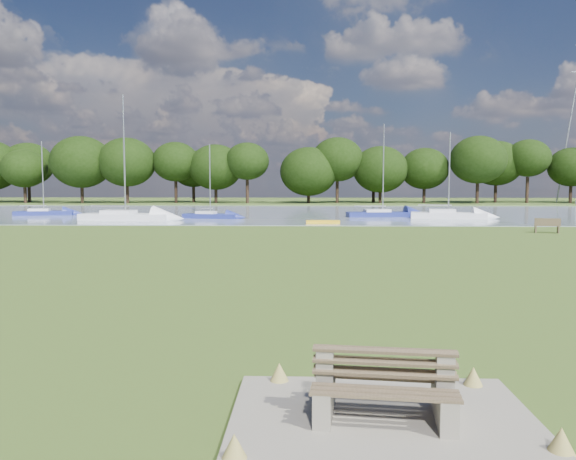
{
  "coord_description": "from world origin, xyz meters",
  "views": [
    {
      "loc": [
        -1.06,
        -21.5,
        3.3
      ],
      "look_at": [
        -1.71,
        -2.0,
        1.69
      ],
      "focal_mm": 35.0,
      "sensor_mm": 36.0,
      "label": 1
    }
  ],
  "objects_px": {
    "riverbank_bench": "(547,226)",
    "sailboat_0": "(210,214)",
    "kayak": "(323,222)",
    "sailboat_1": "(125,214)",
    "sailboat_5": "(447,213)",
    "sailboat_4": "(382,212)",
    "sailboat_3": "(43,211)",
    "bench_pair": "(384,387)"
  },
  "relations": [
    {
      "from": "riverbank_bench",
      "to": "sailboat_0",
      "type": "distance_m",
      "value": 28.94
    },
    {
      "from": "kayak",
      "to": "sailboat_1",
      "type": "relative_size",
      "value": 0.25
    },
    {
      "from": "sailboat_1",
      "to": "sailboat_5",
      "type": "distance_m",
      "value": 29.57
    },
    {
      "from": "kayak",
      "to": "sailboat_0",
      "type": "height_order",
      "value": "sailboat_0"
    },
    {
      "from": "kayak",
      "to": "sailboat_5",
      "type": "relative_size",
      "value": 0.34
    },
    {
      "from": "sailboat_0",
      "to": "sailboat_4",
      "type": "distance_m",
      "value": 16.75
    },
    {
      "from": "sailboat_0",
      "to": "sailboat_3",
      "type": "xyz_separation_m",
      "value": [
        -18.0,
        4.49,
        0.02
      ]
    },
    {
      "from": "kayak",
      "to": "sailboat_1",
      "type": "height_order",
      "value": "sailboat_1"
    },
    {
      "from": "bench_pair",
      "to": "riverbank_bench",
      "type": "height_order",
      "value": "bench_pair"
    },
    {
      "from": "bench_pair",
      "to": "sailboat_5",
      "type": "xyz_separation_m",
      "value": [
        12.07,
        45.2,
        0.04
      ]
    },
    {
      "from": "riverbank_bench",
      "to": "sailboat_3",
      "type": "relative_size",
      "value": 0.22
    },
    {
      "from": "riverbank_bench",
      "to": "sailboat_1",
      "type": "relative_size",
      "value": 0.15
    },
    {
      "from": "sailboat_0",
      "to": "sailboat_1",
      "type": "xyz_separation_m",
      "value": [
        -7.17,
        -2.74,
        0.14
      ]
    },
    {
      "from": "bench_pair",
      "to": "sailboat_0",
      "type": "relative_size",
      "value": 0.3
    },
    {
      "from": "sailboat_5",
      "to": "riverbank_bench",
      "type": "bearing_deg",
      "value": -68.6
    },
    {
      "from": "kayak",
      "to": "sailboat_4",
      "type": "height_order",
      "value": "sailboat_4"
    },
    {
      "from": "sailboat_0",
      "to": "sailboat_1",
      "type": "height_order",
      "value": "sailboat_1"
    },
    {
      "from": "kayak",
      "to": "sailboat_3",
      "type": "bearing_deg",
      "value": 157.1
    },
    {
      "from": "kayak",
      "to": "sailboat_3",
      "type": "xyz_separation_m",
      "value": [
        -28.42,
        11.12,
        0.28
      ]
    },
    {
      "from": "bench_pair",
      "to": "sailboat_1",
      "type": "relative_size",
      "value": 0.19
    },
    {
      "from": "riverbank_bench",
      "to": "sailboat_4",
      "type": "bearing_deg",
      "value": 132.14
    },
    {
      "from": "bench_pair",
      "to": "sailboat_0",
      "type": "bearing_deg",
      "value": 109.19
    },
    {
      "from": "sailboat_0",
      "to": "sailboat_1",
      "type": "relative_size",
      "value": 0.63
    },
    {
      "from": "kayak",
      "to": "sailboat_5",
      "type": "height_order",
      "value": "sailboat_5"
    },
    {
      "from": "kayak",
      "to": "sailboat_0",
      "type": "xyz_separation_m",
      "value": [
        -10.42,
        6.62,
        0.26
      ]
    },
    {
      "from": "riverbank_bench",
      "to": "sailboat_5",
      "type": "bearing_deg",
      "value": 116.77
    },
    {
      "from": "bench_pair",
      "to": "sailboat_4",
      "type": "bearing_deg",
      "value": 88.85
    },
    {
      "from": "riverbank_bench",
      "to": "sailboat_0",
      "type": "bearing_deg",
      "value": 165.88
    },
    {
      "from": "sailboat_3",
      "to": "kayak",
      "type": "bearing_deg",
      "value": -36.76
    },
    {
      "from": "sailboat_5",
      "to": "sailboat_0",
      "type": "bearing_deg",
      "value": -168.74
    },
    {
      "from": "sailboat_5",
      "to": "bench_pair",
      "type": "bearing_deg",
      "value": -94.94
    },
    {
      "from": "riverbank_bench",
      "to": "kayak",
      "type": "distance_m",
      "value": 16.62
    },
    {
      "from": "sailboat_3",
      "to": "riverbank_bench",
      "type": "bearing_deg",
      "value": -38.86
    },
    {
      "from": "bench_pair",
      "to": "kayak",
      "type": "bearing_deg",
      "value": 95.99
    },
    {
      "from": "bench_pair",
      "to": "sailboat_5",
      "type": "bearing_deg",
      "value": 81.45
    },
    {
      "from": "sailboat_0",
      "to": "sailboat_5",
      "type": "bearing_deg",
      "value": 12.27
    },
    {
      "from": "bench_pair",
      "to": "sailboat_3",
      "type": "distance_m",
      "value": 56.69
    },
    {
      "from": "sailboat_1",
      "to": "sailboat_4",
      "type": "bearing_deg",
      "value": 19.1
    },
    {
      "from": "riverbank_bench",
      "to": "sailboat_5",
      "type": "xyz_separation_m",
      "value": [
        -2.97,
        14.74,
        0.06
      ]
    },
    {
      "from": "riverbank_bench",
      "to": "sailboat_3",
      "type": "bearing_deg",
      "value": 171.92
    },
    {
      "from": "sailboat_1",
      "to": "kayak",
      "type": "bearing_deg",
      "value": -7.04
    },
    {
      "from": "sailboat_1",
      "to": "sailboat_5",
      "type": "height_order",
      "value": "sailboat_1"
    }
  ]
}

